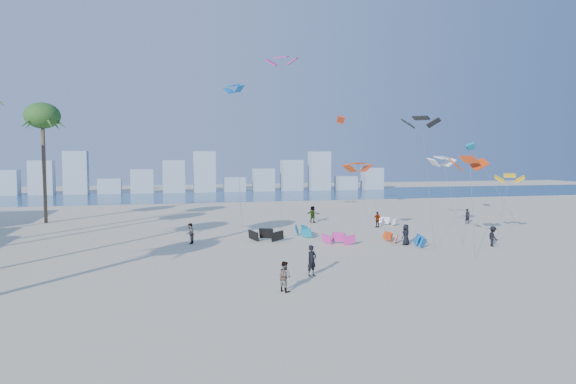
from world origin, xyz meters
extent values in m
plane|color=beige|center=(0.00, 0.00, 0.00)|extent=(220.00, 220.00, 0.00)
plane|color=navy|center=(0.00, 72.00, 0.01)|extent=(220.00, 220.00, 0.00)
imported|color=black|center=(2.00, 5.71, 0.96)|extent=(0.84, 0.74, 1.92)
imported|color=gray|center=(-0.49, 2.58, 0.84)|extent=(0.97, 1.03, 1.68)
imported|color=black|center=(12.76, 14.40, 0.87)|extent=(1.01, 0.92, 1.74)
imported|color=gray|center=(14.77, 24.85, 0.82)|extent=(0.80, 1.04, 1.65)
imported|color=black|center=(19.37, 12.05, 0.83)|extent=(0.75, 1.15, 1.67)
imported|color=gray|center=(9.27, 30.02, 0.93)|extent=(1.50, 1.71, 1.87)
imported|color=black|center=(25.43, 24.92, 0.84)|extent=(0.67, 0.49, 1.67)
imported|color=gray|center=(-4.74, 19.23, 0.88)|extent=(0.87, 1.00, 1.76)
cylinder|color=#595959|center=(10.52, 15.77, 3.39)|extent=(1.90, 3.30, 6.80)
cylinder|color=#595959|center=(14.91, 14.84, 5.41)|extent=(1.36, 5.18, 10.83)
cylinder|color=#595959|center=(17.58, 15.33, 3.64)|extent=(0.30, 4.04, 7.30)
cylinder|color=#595959|center=(0.05, 23.92, 7.17)|extent=(0.19, 4.49, 14.34)
cylinder|color=#595959|center=(14.49, 30.72, 6.03)|extent=(1.43, 5.43, 12.06)
cylinder|color=#595959|center=(20.67, 12.67, 2.88)|extent=(2.82, 2.16, 5.78)
cylinder|color=#595959|center=(5.14, 27.69, 9.00)|extent=(1.05, 4.20, 18.01)
cylinder|color=#595959|center=(28.08, 24.27, 4.41)|extent=(3.00, 4.82, 8.84)
cylinder|color=#595959|center=(15.22, 8.80, 3.59)|extent=(1.14, 2.70, 7.18)
cylinder|color=brown|center=(-19.67, 37.00, 5.93)|extent=(0.40, 0.40, 11.87)
ellipsoid|color=#2E591F|center=(-19.67, 37.00, 11.87)|extent=(3.80, 3.80, 2.85)
cube|color=#9EADBF|center=(-35.80, 82.00, 2.40)|extent=(4.40, 3.00, 4.80)
cube|color=#9EADBF|center=(-29.60, 82.00, 3.30)|extent=(4.40, 3.00, 6.60)
cube|color=#9EADBF|center=(-23.40, 82.00, 4.20)|extent=(4.40, 3.00, 8.40)
cube|color=#9EADBF|center=(-17.20, 82.00, 1.50)|extent=(4.40, 3.00, 3.00)
cube|color=#9EADBF|center=(-11.00, 82.00, 2.40)|extent=(4.40, 3.00, 4.80)
cube|color=#9EADBF|center=(-4.80, 82.00, 3.30)|extent=(4.40, 3.00, 6.60)
cube|color=#9EADBF|center=(1.40, 82.00, 4.20)|extent=(4.40, 3.00, 8.40)
cube|color=#9EADBF|center=(7.60, 82.00, 1.50)|extent=(4.40, 3.00, 3.00)
cube|color=#9EADBF|center=(13.80, 82.00, 2.40)|extent=(4.40, 3.00, 4.80)
cube|color=#9EADBF|center=(20.00, 82.00, 3.30)|extent=(4.40, 3.00, 6.60)
cube|color=#9EADBF|center=(26.20, 82.00, 4.20)|extent=(4.40, 3.00, 8.40)
cube|color=#9EADBF|center=(32.40, 82.00, 1.50)|extent=(4.40, 3.00, 3.00)
cube|color=#9EADBF|center=(38.60, 82.00, 2.40)|extent=(4.40, 3.00, 4.80)
camera|label=1|loc=(-6.85, -24.21, 7.43)|focal=31.80mm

